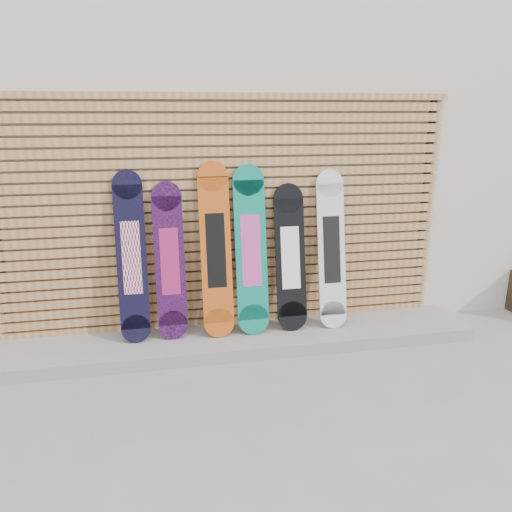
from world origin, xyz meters
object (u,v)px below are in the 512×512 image
(snowboard_0, at_px, (132,258))
(snowboard_2, at_px, (216,251))
(snowboard_1, at_px, (170,261))
(snowboard_5, at_px, (331,250))
(snowboard_3, at_px, (251,251))
(snowboard_4, at_px, (290,258))

(snowboard_0, height_order, snowboard_2, snowboard_2)
(snowboard_1, bearing_deg, snowboard_0, -179.33)
(snowboard_1, relative_size, snowboard_5, 0.95)
(snowboard_0, xyz_separation_m, snowboard_1, (0.33, 0.00, -0.05))
(snowboard_3, height_order, snowboard_4, snowboard_3)
(snowboard_0, height_order, snowboard_1, snowboard_0)
(snowboard_2, bearing_deg, snowboard_3, -0.26)
(snowboard_4, relative_size, snowboard_5, 0.92)
(snowboard_1, xyz_separation_m, snowboard_5, (1.52, -0.03, 0.03))
(snowboard_1, height_order, snowboard_3, snowboard_3)
(snowboard_1, bearing_deg, snowboard_4, -0.79)
(snowboard_0, height_order, snowboard_4, snowboard_0)
(snowboard_1, xyz_separation_m, snowboard_2, (0.42, -0.02, 0.08))
(snowboard_1, distance_m, snowboard_2, 0.43)
(snowboard_5, bearing_deg, snowboard_2, 179.71)
(snowboard_3, xyz_separation_m, snowboard_4, (0.38, 0.01, -0.09))
(snowboard_0, relative_size, snowboard_2, 0.96)
(snowboard_2, relative_size, snowboard_5, 1.07)
(snowboard_5, bearing_deg, snowboard_3, 179.69)
(snowboard_4, bearing_deg, snowboard_2, -179.61)
(snowboard_0, relative_size, snowboard_3, 0.98)
(snowboard_1, height_order, snowboard_2, snowboard_2)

